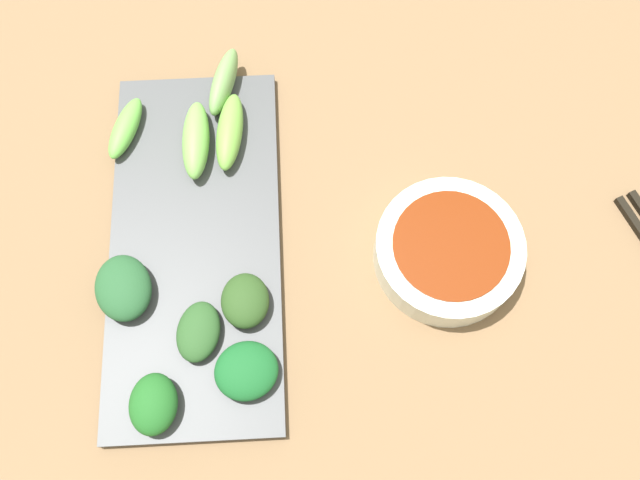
# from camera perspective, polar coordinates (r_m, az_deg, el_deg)

# --- Properties ---
(tabletop) EXTENTS (2.10, 2.10, 0.02)m
(tabletop) POSITION_cam_1_polar(r_m,az_deg,el_deg) (0.69, 0.50, -2.31)
(tabletop) COLOR brown
(tabletop) RESTS_ON ground
(sauce_bowl) EXTENTS (0.15, 0.15, 0.04)m
(sauce_bowl) POSITION_cam_1_polar(r_m,az_deg,el_deg) (0.68, 10.99, -0.62)
(sauce_bowl) COLOR silver
(sauce_bowl) RESTS_ON tabletop
(serving_plate) EXTENTS (0.17, 0.40, 0.01)m
(serving_plate) POSITION_cam_1_polar(r_m,az_deg,el_deg) (0.70, -10.69, -0.30)
(serving_plate) COLOR #494B4D
(serving_plate) RESTS_ON tabletop
(broccoli_leafy_0) EXTENTS (0.05, 0.06, 0.03)m
(broccoli_leafy_0) POSITION_cam_1_polar(r_m,az_deg,el_deg) (0.65, -14.21, -13.59)
(broccoli_leafy_0) COLOR #1F5C21
(broccoli_leafy_0) RESTS_ON serving_plate
(broccoli_leafy_1) EXTENTS (0.05, 0.07, 0.02)m
(broccoli_leafy_1) POSITION_cam_1_polar(r_m,az_deg,el_deg) (0.65, -10.47, -7.80)
(broccoli_leafy_1) COLOR #295125
(broccoli_leafy_1) RESTS_ON serving_plate
(broccoli_leafy_2) EXTENTS (0.07, 0.07, 0.02)m
(broccoli_leafy_2) POSITION_cam_1_polar(r_m,az_deg,el_deg) (0.64, -6.38, -11.18)
(broccoli_leafy_2) COLOR #185825
(broccoli_leafy_2) RESTS_ON serving_plate
(broccoli_stalk_3) EXTENTS (0.05, 0.09, 0.03)m
(broccoli_stalk_3) POSITION_cam_1_polar(r_m,az_deg,el_deg) (0.76, -8.32, 13.39)
(broccoli_stalk_3) COLOR #71A055
(broccoli_stalk_3) RESTS_ON serving_plate
(broccoli_stalk_4) EXTENTS (0.03, 0.09, 0.03)m
(broccoli_stalk_4) POSITION_cam_1_polar(r_m,az_deg,el_deg) (0.72, -10.68, 8.48)
(broccoli_stalk_4) COLOR #74B84F
(broccoli_stalk_4) RESTS_ON serving_plate
(broccoli_stalk_5) EXTENTS (0.05, 0.08, 0.02)m
(broccoli_stalk_5) POSITION_cam_1_polar(r_m,az_deg,el_deg) (0.75, -16.47, 9.26)
(broccoli_stalk_5) COLOR #66BA46
(broccoli_stalk_5) RESTS_ON serving_plate
(broccoli_leafy_6) EXTENTS (0.07, 0.08, 0.03)m
(broccoli_leafy_6) POSITION_cam_1_polar(r_m,az_deg,el_deg) (0.68, -16.64, -3.99)
(broccoli_leafy_6) COLOR #24542C
(broccoli_leafy_6) RESTS_ON serving_plate
(broccoli_leafy_7) EXTENTS (0.05, 0.06, 0.03)m
(broccoli_leafy_7) POSITION_cam_1_polar(r_m,az_deg,el_deg) (0.65, -6.49, -5.24)
(broccoli_leafy_7) COLOR #2A491E
(broccoli_leafy_7) RESTS_ON serving_plate
(broccoli_stalk_8) EXTENTS (0.04, 0.10, 0.03)m
(broccoli_stalk_8) POSITION_cam_1_polar(r_m,az_deg,el_deg) (0.73, -7.81, 9.26)
(broccoli_stalk_8) COLOR #6FAF42
(broccoli_stalk_8) RESTS_ON serving_plate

